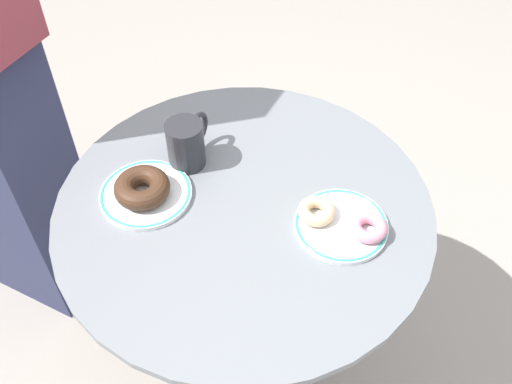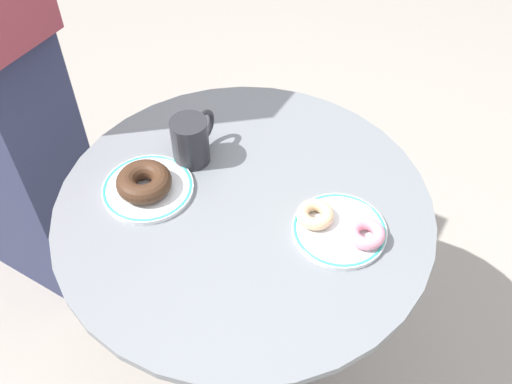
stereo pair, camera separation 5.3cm
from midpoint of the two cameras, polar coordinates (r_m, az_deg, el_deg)
ground_plane at (r=1.76m, az=-1.73°, el=-16.75°), size 7.00×7.00×0.02m
cafe_table at (r=1.31m, az=-2.24°, el=-7.11°), size 0.76×0.76×0.71m
plate_left at (r=1.19m, az=-12.09°, el=-0.21°), size 0.19×0.19×0.01m
plate_right at (r=1.12m, az=7.10°, el=-3.23°), size 0.18×0.18×0.01m
donut_chocolate at (r=1.17m, az=-12.48°, el=0.40°), size 0.16×0.16×0.04m
donut_pink_frosted at (r=1.10m, az=9.69°, el=-3.51°), size 0.10×0.10×0.02m
donut_glazed at (r=1.11m, az=4.65°, el=-1.95°), size 0.09×0.09×0.02m
coffee_mug at (r=1.21m, az=-8.10°, el=4.80°), size 0.08×0.12×0.10m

